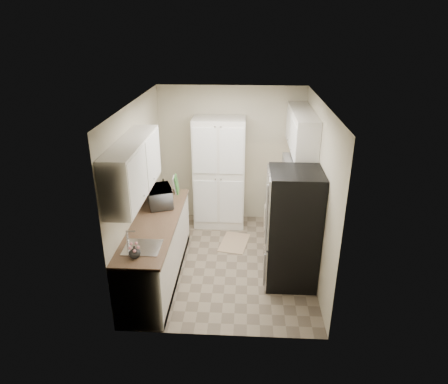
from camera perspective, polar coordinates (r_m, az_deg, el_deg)
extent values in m
plane|color=#7A6B56|center=(6.41, 0.38, -9.94)|extent=(3.20, 3.20, 0.00)
cube|color=beige|center=(7.32, 1.04, 5.29)|extent=(2.60, 0.04, 2.50)
cube|color=beige|center=(4.39, -0.64, -7.77)|extent=(2.60, 0.04, 2.50)
cube|color=beige|center=(6.02, -12.05, 0.66)|extent=(0.04, 3.20, 2.50)
cube|color=beige|center=(5.90, 13.11, 0.11)|extent=(0.04, 3.20, 2.50)
cube|color=white|center=(5.45, 0.45, 12.58)|extent=(2.60, 3.20, 0.04)
cube|color=silver|center=(5.09, -12.83, 3.39)|extent=(0.33, 1.60, 0.70)
cube|color=silver|center=(6.44, 11.01, 8.27)|extent=(0.33, 1.55, 0.58)
cube|color=#99999E|center=(6.13, 10.66, 3.92)|extent=(0.45, 0.76, 0.13)
cube|color=#B7B7BC|center=(5.09, -11.57, -7.80)|extent=(0.45, 0.40, 0.02)
cube|color=brown|center=(6.22, -11.41, 0.78)|extent=(0.02, 0.22, 0.22)
cube|color=silver|center=(7.14, -0.67, 2.71)|extent=(0.90, 0.55, 2.00)
cube|color=silver|center=(5.94, -9.51, -8.24)|extent=(0.60, 2.30, 0.88)
cube|color=brown|center=(5.71, -9.82, -4.31)|extent=(0.63, 2.33, 0.04)
cube|color=silver|center=(7.27, 8.69, -2.00)|extent=(0.60, 0.80, 0.88)
cube|color=brown|center=(7.08, 8.92, 1.37)|extent=(0.63, 0.83, 0.04)
cube|color=#B7B7BC|center=(6.55, 9.10, -4.91)|extent=(0.64, 0.76, 0.90)
cube|color=black|center=(6.34, 9.37, -1.21)|extent=(0.66, 0.78, 0.03)
cube|color=black|center=(6.34, 12.03, -0.40)|extent=(0.06, 0.76, 0.22)
cube|color=tan|center=(6.35, 5.94, -4.66)|extent=(0.01, 0.16, 0.42)
cube|color=beige|center=(6.56, 5.86, -3.68)|extent=(0.01, 0.16, 0.42)
cube|color=#B7B7BC|center=(5.66, 9.78, -5.18)|extent=(0.70, 0.72, 1.70)
imported|color=#A4A3A8|center=(6.12, -9.12, -0.63)|extent=(0.50, 0.60, 0.28)
cylinder|color=black|center=(6.44, -8.61, 0.57)|extent=(0.07, 0.07, 0.26)
imported|color=silver|center=(4.90, -12.66, -8.35)|extent=(0.16, 0.16, 0.15)
cube|color=#418D3A|center=(6.53, -6.76, 1.12)|extent=(0.04, 0.23, 0.29)
cube|color=#ABACB0|center=(7.13, 9.72, 2.52)|extent=(0.33, 0.39, 0.21)
cube|color=tan|center=(6.91, 1.48, -7.23)|extent=(0.55, 0.76, 0.01)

